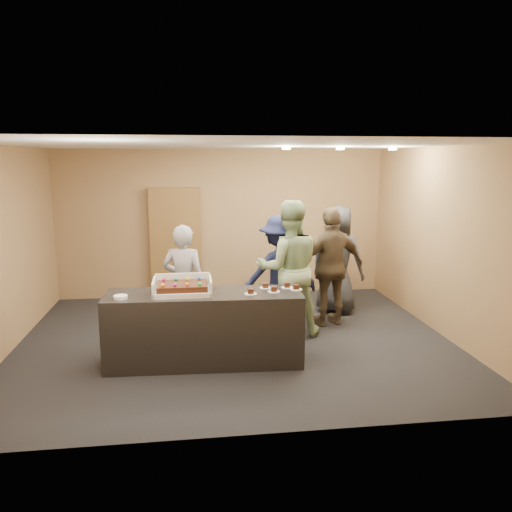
{
  "coord_description": "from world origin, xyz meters",
  "views": [
    {
      "loc": [
        -0.6,
        -6.69,
        2.5
      ],
      "look_at": [
        0.29,
        0.0,
        1.2
      ],
      "focal_mm": 35.0,
      "sensor_mm": 36.0,
      "label": 1
    }
  ],
  "objects_px": {
    "storage_cabinet": "(176,243)",
    "person_brown_extra": "(331,267)",
    "person_dark_suit": "(337,259)",
    "person_server_grey": "(184,283)",
    "plate_stack": "(120,297)",
    "serving_counter": "(205,328)",
    "sheet_cake": "(182,286)",
    "person_navy_man": "(280,273)",
    "cake_box": "(183,290)",
    "person_sage_man": "(289,269)"
  },
  "relations": [
    {
      "from": "serving_counter",
      "to": "plate_stack",
      "type": "height_order",
      "value": "plate_stack"
    },
    {
      "from": "cake_box",
      "to": "person_dark_suit",
      "type": "height_order",
      "value": "person_dark_suit"
    },
    {
      "from": "serving_counter",
      "to": "person_server_grey",
      "type": "bearing_deg",
      "value": 109.16
    },
    {
      "from": "cake_box",
      "to": "person_brown_extra",
      "type": "xyz_separation_m",
      "value": [
        2.23,
        1.22,
        -0.04
      ]
    },
    {
      "from": "person_brown_extra",
      "to": "person_dark_suit",
      "type": "distance_m",
      "value": 0.68
    },
    {
      "from": "storage_cabinet",
      "to": "plate_stack",
      "type": "xyz_separation_m",
      "value": [
        -0.57,
        -3.28,
        -0.09
      ]
    },
    {
      "from": "cake_box",
      "to": "person_navy_man",
      "type": "height_order",
      "value": "person_navy_man"
    },
    {
      "from": "person_server_grey",
      "to": "person_brown_extra",
      "type": "bearing_deg",
      "value": -154.89
    },
    {
      "from": "person_dark_suit",
      "to": "person_server_grey",
      "type": "bearing_deg",
      "value": 56.34
    },
    {
      "from": "sheet_cake",
      "to": "cake_box",
      "type": "bearing_deg",
      "value": 89.05
    },
    {
      "from": "person_sage_man",
      "to": "storage_cabinet",
      "type": "bearing_deg",
      "value": -52.33
    },
    {
      "from": "sheet_cake",
      "to": "person_dark_suit",
      "type": "bearing_deg",
      "value": 36.72
    },
    {
      "from": "cake_box",
      "to": "person_dark_suit",
      "type": "relative_size",
      "value": 0.39
    },
    {
      "from": "person_sage_man",
      "to": "plate_stack",
      "type": "bearing_deg",
      "value": 26.2
    },
    {
      "from": "person_server_grey",
      "to": "person_dark_suit",
      "type": "distance_m",
      "value": 2.7
    },
    {
      "from": "storage_cabinet",
      "to": "plate_stack",
      "type": "bearing_deg",
      "value": -99.79
    },
    {
      "from": "sheet_cake",
      "to": "person_navy_man",
      "type": "bearing_deg",
      "value": 38.92
    },
    {
      "from": "serving_counter",
      "to": "plate_stack",
      "type": "xyz_separation_m",
      "value": [
        -0.98,
        -0.12,
        0.47
      ]
    },
    {
      "from": "person_server_grey",
      "to": "person_dark_suit",
      "type": "xyz_separation_m",
      "value": [
        2.5,
        1.02,
        0.07
      ]
    },
    {
      "from": "person_navy_man",
      "to": "person_brown_extra",
      "type": "xyz_separation_m",
      "value": [
        0.81,
        0.1,
        0.05
      ]
    },
    {
      "from": "cake_box",
      "to": "person_navy_man",
      "type": "distance_m",
      "value": 1.81
    },
    {
      "from": "person_brown_extra",
      "to": "person_server_grey",
      "type": "bearing_deg",
      "value": -3.11
    },
    {
      "from": "plate_stack",
      "to": "person_server_grey",
      "type": "bearing_deg",
      "value": 53.17
    },
    {
      "from": "storage_cabinet",
      "to": "person_dark_suit",
      "type": "distance_m",
      "value": 2.96
    },
    {
      "from": "cake_box",
      "to": "plate_stack",
      "type": "distance_m",
      "value": 0.74
    },
    {
      "from": "person_sage_man",
      "to": "person_navy_man",
      "type": "distance_m",
      "value": 0.28
    },
    {
      "from": "person_server_grey",
      "to": "person_dark_suit",
      "type": "bearing_deg",
      "value": -142.85
    },
    {
      "from": "serving_counter",
      "to": "person_navy_man",
      "type": "xyz_separation_m",
      "value": [
        1.16,
        1.15,
        0.41
      ]
    },
    {
      "from": "sheet_cake",
      "to": "person_dark_suit",
      "type": "relative_size",
      "value": 0.34
    },
    {
      "from": "serving_counter",
      "to": "cake_box",
      "type": "relative_size",
      "value": 3.42
    },
    {
      "from": "cake_box",
      "to": "sheet_cake",
      "type": "relative_size",
      "value": 1.17
    },
    {
      "from": "person_server_grey",
      "to": "person_brown_extra",
      "type": "distance_m",
      "value": 2.26
    },
    {
      "from": "person_server_grey",
      "to": "person_navy_man",
      "type": "height_order",
      "value": "person_navy_man"
    },
    {
      "from": "person_dark_suit",
      "to": "person_navy_man",
      "type": "bearing_deg",
      "value": 67.78
    },
    {
      "from": "cake_box",
      "to": "person_sage_man",
      "type": "distance_m",
      "value": 1.74
    },
    {
      "from": "storage_cabinet",
      "to": "sheet_cake",
      "type": "xyz_separation_m",
      "value": [
        0.16,
        -3.15,
        -0.01
      ]
    },
    {
      "from": "storage_cabinet",
      "to": "person_server_grey",
      "type": "distance_m",
      "value": 2.32
    },
    {
      "from": "person_sage_man",
      "to": "person_server_grey",
      "type": "bearing_deg",
      "value": 3.46
    },
    {
      "from": "sheet_cake",
      "to": "person_brown_extra",
      "type": "xyz_separation_m",
      "value": [
        2.23,
        1.25,
        -0.09
      ]
    },
    {
      "from": "storage_cabinet",
      "to": "person_brown_extra",
      "type": "xyz_separation_m",
      "value": [
        2.39,
        -1.9,
        -0.1
      ]
    },
    {
      "from": "cake_box",
      "to": "person_dark_suit",
      "type": "distance_m",
      "value": 3.11
    },
    {
      "from": "storage_cabinet",
      "to": "sheet_cake",
      "type": "relative_size",
      "value": 3.37
    },
    {
      "from": "plate_stack",
      "to": "person_dark_suit",
      "type": "height_order",
      "value": "person_dark_suit"
    },
    {
      "from": "person_server_grey",
      "to": "person_brown_extra",
      "type": "height_order",
      "value": "person_brown_extra"
    },
    {
      "from": "sheet_cake",
      "to": "person_sage_man",
      "type": "height_order",
      "value": "person_sage_man"
    },
    {
      "from": "plate_stack",
      "to": "storage_cabinet",
      "type": "bearing_deg",
      "value": 80.21
    },
    {
      "from": "person_brown_extra",
      "to": "sheet_cake",
      "type": "bearing_deg",
      "value": 15.97
    },
    {
      "from": "cake_box",
      "to": "person_navy_man",
      "type": "bearing_deg",
      "value": 38.29
    },
    {
      "from": "person_sage_man",
      "to": "person_navy_man",
      "type": "xyz_separation_m",
      "value": [
        -0.08,
        0.24,
        -0.12
      ]
    },
    {
      "from": "cake_box",
      "to": "person_navy_man",
      "type": "xyz_separation_m",
      "value": [
        1.42,
        1.12,
        -0.09
      ]
    }
  ]
}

